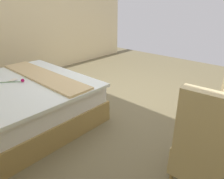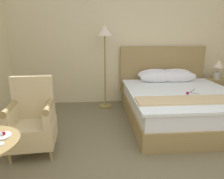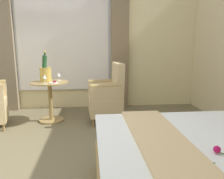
% 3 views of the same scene
% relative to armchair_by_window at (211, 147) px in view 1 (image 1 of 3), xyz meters
% --- Properties ---
extents(ground_plane, '(7.08, 7.08, 0.00)m').
position_rel_armchair_by_window_xyz_m(ground_plane, '(1.63, -0.81, -0.44)').
color(ground_plane, '#706547').
extents(wall_far_side, '(0.12, 5.70, 2.72)m').
position_rel_armchair_by_window_xyz_m(wall_far_side, '(4.30, -0.81, 0.91)').
color(wall_far_side, beige).
rests_on(wall_far_side, ground).
extents(armchair_by_window, '(0.61, 0.59, 1.02)m').
position_rel_armchair_by_window_xyz_m(armchair_by_window, '(0.00, 0.00, 0.00)').
color(armchair_by_window, '#9F834C').
rests_on(armchair_by_window, ground).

